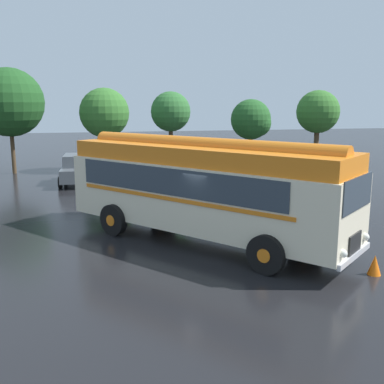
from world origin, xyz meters
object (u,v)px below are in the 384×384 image
vintage_bus (203,186)px  car_mid_right (178,168)px  car_far_right (227,167)px  car_mid_left (131,168)px  car_near_left (78,169)px  traffic_cone (375,265)px

vintage_bus → car_mid_right: (1.45, 11.40, -1.05)m
car_far_right → car_mid_left: bearing=170.1°
vintage_bus → car_near_left: vintage_bus is taller
traffic_cone → car_far_right: bearing=87.8°
car_mid_left → car_mid_right: size_ratio=1.03×
car_mid_left → traffic_cone: size_ratio=7.92×
car_mid_left → car_mid_right: same height
car_mid_right → car_far_right: 2.93m
vintage_bus → car_far_right: 12.08m
car_near_left → car_mid_right: size_ratio=1.02×
car_near_left → car_far_right: same height
car_mid_left → car_far_right: 5.69m
traffic_cone → car_near_left: bearing=116.2°
car_near_left → vintage_bus: bearing=-71.2°
car_near_left → traffic_cone: size_ratio=7.79×
car_mid_left → car_far_right: size_ratio=0.99×
vintage_bus → traffic_cone: bearing=-46.1°
car_mid_right → traffic_cone: 15.52m
car_mid_left → car_mid_right: (2.68, -0.78, 0.00)m
car_mid_right → car_near_left: bearing=170.6°
car_mid_right → traffic_cone: bearing=-81.3°
car_mid_left → car_far_right: (5.60, -0.97, 0.00)m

